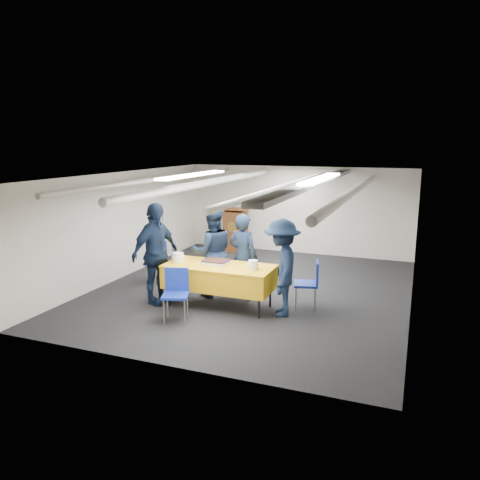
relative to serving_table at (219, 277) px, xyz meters
name	(u,v)px	position (x,y,z in m)	size (l,w,h in m)	color
ground	(253,290)	(0.25, 1.13, -0.56)	(7.00, 7.00, 0.00)	black
room_shell	(265,198)	(0.34, 1.54, 1.25)	(6.00, 7.00, 2.30)	silver
serving_table	(219,277)	(0.00, 0.00, 0.00)	(1.97, 0.87, 0.77)	black
sheet_cake	(216,262)	(-0.08, 0.06, 0.25)	(0.47, 0.36, 0.08)	white
plate_stack_left	(178,258)	(-0.79, -0.05, 0.29)	(0.23, 0.23, 0.17)	white
plate_stack_right	(253,265)	(0.66, -0.05, 0.29)	(0.20, 0.20, 0.16)	white
podium	(235,229)	(-1.35, 4.18, 0.05)	(0.62, 0.53, 1.25)	brown
chair_near	(176,289)	(-0.41, -0.84, -0.03)	(0.54, 0.54, 0.87)	gray
chair_right	(311,280)	(1.56, 0.49, -0.03)	(0.51, 0.51, 0.87)	gray
chair_left	(156,258)	(-1.85, 0.91, -0.03)	(0.51, 0.51, 0.87)	gray
sailor_a	(243,256)	(0.23, 0.60, 0.25)	(0.59, 0.39, 1.62)	black
sailor_b	(212,252)	(-0.37, 0.53, 0.30)	(0.84, 0.65, 1.73)	black
sailor_c	(155,254)	(-1.17, -0.22, 0.37)	(1.09, 0.46, 1.87)	black
sailor_d	(282,268)	(1.15, 0.01, 0.28)	(1.08, 0.62, 1.67)	black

